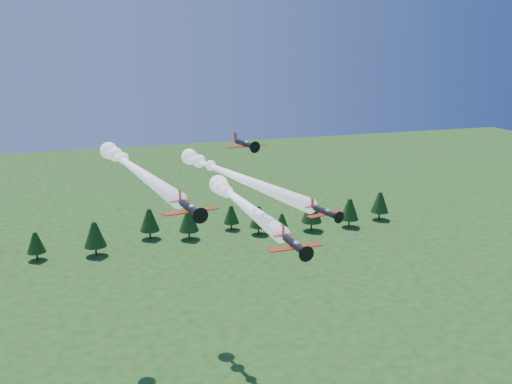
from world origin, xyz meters
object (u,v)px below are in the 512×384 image
object	(u,v)px
plane_left	(133,168)
plane_slot	(245,144)
plane_right	(230,174)
plane_lead	(238,200)

from	to	relation	value
plane_left	plane_slot	xyz separation A→B (m)	(15.10, -21.89, 7.37)
plane_left	plane_right	world-z (taller)	plane_left
plane_lead	plane_slot	bearing A→B (deg)	-101.01
plane_right	plane_slot	xyz separation A→B (m)	(-4.36, -24.10, 10.46)
plane_left	plane_lead	bearing A→B (deg)	-48.94
plane_lead	plane_slot	size ratio (longest dim) A/B	5.98
plane_right	plane_slot	bearing A→B (deg)	-113.26
plane_lead	plane_right	size ratio (longest dim) A/B	0.79
plane_left	plane_slot	world-z (taller)	plane_slot
plane_lead	plane_left	size ratio (longest dim) A/B	0.80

